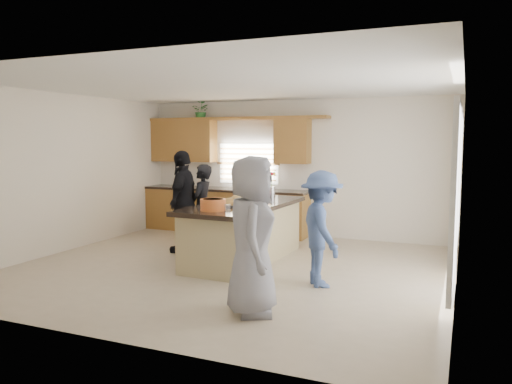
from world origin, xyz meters
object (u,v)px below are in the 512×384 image
at_px(woman_left_back, 202,207).
at_px(woman_left_front, 183,201).
at_px(island, 244,233).
at_px(woman_right_front, 252,236).
at_px(salad_bowl, 213,204).
at_px(woman_right_back, 322,229).
at_px(woman_left_mid, 241,206).

distance_m(woman_left_back, woman_left_front, 0.38).
bearing_deg(island, woman_right_front, -61.42).
relative_size(woman_left_back, woman_left_front, 0.86).
bearing_deg(woman_left_front, salad_bowl, 36.07).
xyz_separation_m(woman_left_back, woman_right_front, (2.17, -2.75, 0.13)).
distance_m(woman_left_front, woman_right_front, 3.44).
bearing_deg(island, woman_left_front, 173.12).
height_order(salad_bowl, woman_right_back, woman_right_back).
height_order(island, woman_right_front, woman_right_front).
bearing_deg(salad_bowl, woman_left_back, 124.55).
bearing_deg(woman_left_back, island, 59.25).
xyz_separation_m(island, woman_right_front, (1.12, -2.27, 0.45)).
xyz_separation_m(salad_bowl, woman_right_back, (1.63, 0.04, -0.26)).
height_order(woman_left_back, woman_left_mid, woman_left_back).
distance_m(woman_left_front, woman_right_back, 3.03).
bearing_deg(woman_left_back, woman_left_front, -43.24).
height_order(salad_bowl, woman_left_front, woman_left_front).
bearing_deg(woman_left_mid, salad_bowl, 11.62).
xyz_separation_m(woman_left_back, woman_right_back, (2.61, -1.38, 0.01)).
height_order(woman_right_back, woman_right_front, woman_right_front).
xyz_separation_m(woman_left_mid, woman_right_front, (1.64, -3.28, 0.15)).
height_order(woman_left_mid, woman_right_front, woman_right_front).
xyz_separation_m(island, woman_left_front, (-1.27, 0.20, 0.45)).
relative_size(woman_left_front, woman_right_back, 1.14).
xyz_separation_m(salad_bowl, woman_left_mid, (-0.44, 1.94, -0.29)).
bearing_deg(salad_bowl, woman_right_front, -48.17).
height_order(woman_left_back, woman_right_front, woman_right_front).
bearing_deg(woman_left_front, woman_right_back, 58.46).
relative_size(woman_left_back, woman_right_back, 0.98).
relative_size(woman_left_mid, woman_left_front, 0.84).
distance_m(salad_bowl, woman_left_mid, 2.01).
xyz_separation_m(island, woman_right_back, (1.55, -0.89, 0.34)).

